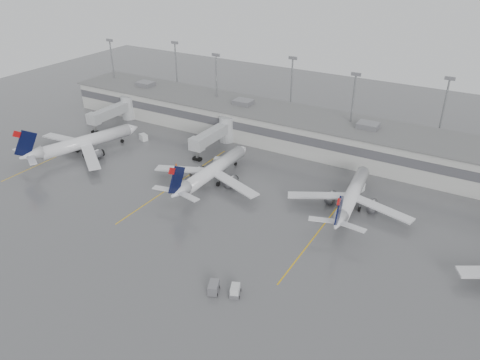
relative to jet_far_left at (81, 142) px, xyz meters
The scene contains 18 objects.
ground 53.53m from the jet_far_left, 26.85° to the right, with size 260.00×260.00×0.00m, color #4B4C4E.
terminal 58.46m from the jet_far_left, 35.37° to the left, with size 152.00×17.00×9.45m.
light_masts 62.60m from the jet_far_left, 39.72° to the left, with size 142.40×8.00×20.60m.
jet_bridge_left 22.97m from the jet_far_left, 109.94° to the left, with size 4.00×17.20×7.00m.
jet_bridge_right 34.71m from the jet_far_left, 38.46° to the left, with size 4.00×17.20×7.00m.
stand_markings 47.78m from the jet_far_left, ahead, with size 105.25×40.00×0.01m.
jet_far_left is the anchor object (origin of this frame).
jet_mid_left 37.10m from the jet_far_left, ahead, with size 27.01×30.25×9.79m.
jet_mid_right 68.09m from the jet_far_left, ahead, with size 25.51×28.72×9.30m.
baggage_tug 65.66m from the jet_far_left, 22.84° to the right, with size 2.36×2.88×1.61m.
baggage_cart 63.21m from the jet_far_left, 24.97° to the right, with size 2.36×2.97×1.67m.
gse_uld_a 16.78m from the jet_far_left, 64.48° to the left, with size 2.35×1.57×1.67m, color silver.
gse_uld_b 35.81m from the jet_far_left, 19.97° to the left, with size 2.68×1.79×1.90m, color silver.
gse_uld_c 68.78m from the jet_far_left, 14.38° to the left, with size 2.45×1.64×1.74m, color silver.
gse_loader 29.62m from the jet_far_left, 40.10° to the left, with size 1.99×3.19×1.99m, color slate.
cone_a 12.31m from the jet_far_left, 107.41° to the left, with size 0.50×0.50×0.80m, color #E65204.
cone_b 25.58m from the jet_far_left, 15.20° to the left, with size 0.49×0.49×0.79m, color #E65204.
cone_c 68.68m from the jet_far_left, ahead, with size 0.41×0.41×0.65m, color #E65204.
Camera 1 is at (41.88, -49.53, 49.95)m, focal length 35.00 mm.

